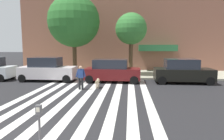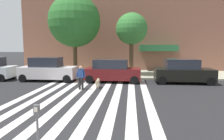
{
  "view_description": "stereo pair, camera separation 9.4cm",
  "coord_description": "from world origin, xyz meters",
  "views": [
    {
      "loc": [
        3.83,
        -5.52,
        3.01
      ],
      "look_at": [
        2.71,
        7.4,
        1.45
      ],
      "focal_mm": 32.6,
      "sensor_mm": 36.0,
      "label": 1
    },
    {
      "loc": [
        3.92,
        -5.52,
        3.01
      ],
      "look_at": [
        2.71,
        7.4,
        1.45
      ],
      "focal_mm": 32.6,
      "sensor_mm": 36.0,
      "label": 2
    }
  ],
  "objects": [
    {
      "name": "parked_car_behind_first",
      "position": [
        -3.13,
        11.1,
        0.96
      ],
      "size": [
        4.69,
        1.89,
        2.03
      ],
      "color": "silver",
      "rests_on": "ground_plane"
    },
    {
      "name": "street_tree_nearest",
      "position": [
        -1.62,
        14.32,
        5.37
      ],
      "size": [
        5.08,
        5.08,
        7.78
      ],
      "color": "#4C3823",
      "rests_on": "sidewalk_far"
    },
    {
      "name": "parked_car_third_in_line",
      "position": [
        2.39,
        11.1,
        0.92
      ],
      "size": [
        4.56,
        2.11,
        1.87
      ],
      "color": "#5D1516",
      "rests_on": "ground_plane"
    },
    {
      "name": "parked_car_fourth_in_line",
      "position": [
        8.09,
        11.1,
        0.93
      ],
      "size": [
        4.56,
        2.06,
        1.94
      ],
      "color": "black",
      "rests_on": "ground_plane"
    },
    {
      "name": "dog_on_leash",
      "position": [
        1.57,
        8.61,
        0.44
      ],
      "size": [
        0.26,
        0.97,
        0.65
      ],
      "color": "tan",
      "rests_on": "ground_plane"
    },
    {
      "name": "street_tree_middle",
      "position": [
        3.95,
        14.64,
        4.59
      ],
      "size": [
        3.07,
        3.07,
        6.03
      ],
      "color": "#4C3823",
      "rests_on": "sidewalk_far"
    },
    {
      "name": "pedestrian_dog_walker",
      "position": [
        0.52,
        7.97,
        0.93
      ],
      "size": [
        0.7,
        0.24,
        1.64
      ],
      "color": "black",
      "rests_on": "ground_plane"
    },
    {
      "name": "sidewalk_far",
      "position": [
        0.0,
        15.49,
        0.07
      ],
      "size": [
        80.0,
        6.0,
        0.15
      ],
      "primitive_type": "cube",
      "color": "#A4A28B",
      "rests_on": "ground_plane"
    },
    {
      "name": "parking_meter_second_along",
      "position": [
        1.54,
        -0.7,
        1.03
      ],
      "size": [
        0.14,
        0.11,
        1.36
      ],
      "color": "#515456",
      "rests_on": "sidewalk_near"
    },
    {
      "name": "crosswalk_stripes",
      "position": [
        1.28,
        6.24,
        0.0
      ],
      "size": [
        7.65,
        11.89,
        0.01
      ],
      "color": "silver",
      "rests_on": "ground_plane"
    },
    {
      "name": "ground_plane",
      "position": [
        0.0,
        6.24,
        0.0
      ],
      "size": [
        160.0,
        160.0,
        0.0
      ],
      "primitive_type": "plane",
      "color": "#232326"
    }
  ]
}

